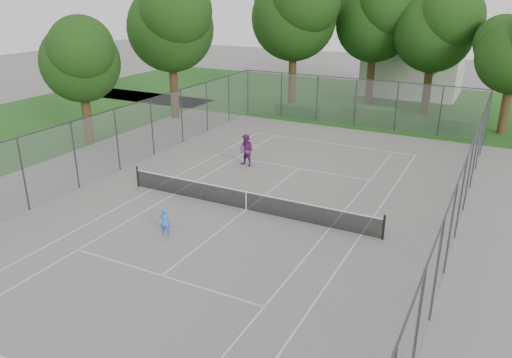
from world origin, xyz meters
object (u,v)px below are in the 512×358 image
at_px(house, 415,49).
at_px(woman_player, 247,151).
at_px(girl_player, 165,222).
at_px(tennis_net, 246,200).

bearing_deg(house, woman_player, -99.48).
xyz_separation_m(girl_player, woman_player, (-1.11, 9.20, 0.30)).
xyz_separation_m(tennis_net, girl_player, (-1.77, -3.80, 0.12)).
distance_m(house, woman_player, 26.13).
bearing_deg(girl_player, woman_player, -104.78).
height_order(house, woman_player, house).
relative_size(house, woman_player, 5.69).
bearing_deg(tennis_net, girl_player, -114.97).
xyz_separation_m(tennis_net, house, (1.39, 30.95, 3.78)).
height_order(house, girl_player, house).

